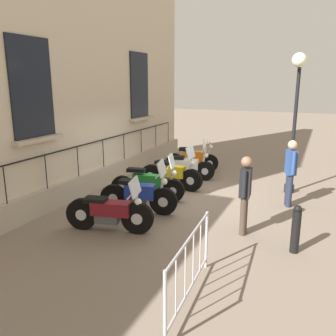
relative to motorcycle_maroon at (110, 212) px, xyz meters
The scene contains 13 objects.
ground_plane 2.91m from the motorcycle_maroon, 84.88° to the left, with size 60.00×60.00×0.00m, color gray.
building_facade 5.41m from the motorcycle_maroon, 131.15° to the left, with size 0.82×11.83×8.78m.
motorcycle_maroon is the anchor object (origin of this frame).
motorcycle_blue 1.24m from the motorcycle_maroon, 87.66° to the left, with size 1.98×0.71×1.37m.
motorcycle_green 2.24m from the motorcycle_maroon, 95.37° to the left, with size 2.10×0.66×1.32m.
motorcycle_yellow 3.45m from the motorcycle_maroon, 90.52° to the left, with size 2.04×0.64×1.37m.
motorcycle_white 4.59m from the motorcycle_maroon, 89.78° to the left, with size 1.93×0.78×1.36m.
motorcycle_orange 5.74m from the motorcycle_maroon, 91.89° to the left, with size 1.90×0.81×1.12m.
lamppost 6.23m from the motorcycle_maroon, 53.67° to the left, with size 0.38×1.08×3.97m.
crowd_barrier 2.96m from the motorcycle_maroon, 33.47° to the right, with size 0.18×2.08×1.05m.
bollard 3.85m from the motorcycle_maroon, ahead, with size 0.17×0.17×0.97m.
pedestrian_standing 4.78m from the motorcycle_maroon, 43.94° to the left, with size 0.33×0.50×1.77m.
pedestrian_walking 2.96m from the motorcycle_maroon, 21.64° to the left, with size 0.25×0.53×1.72m.
Camera 1 is at (3.83, -8.91, 3.24)m, focal length 37.42 mm.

